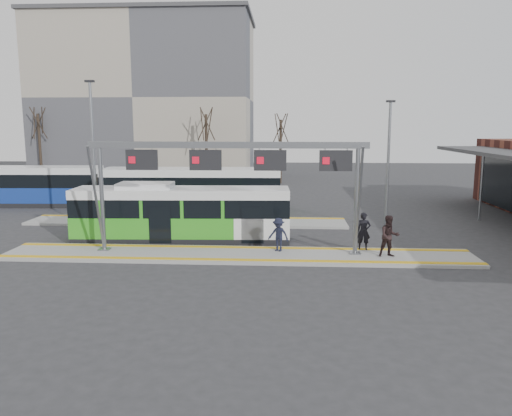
{
  "coord_description": "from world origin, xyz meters",
  "views": [
    {
      "loc": [
        2.24,
        -22.66,
        6.1
      ],
      "look_at": [
        0.68,
        3.0,
        1.82
      ],
      "focal_mm": 35.0,
      "sensor_mm": 36.0,
      "label": 1
    }
  ],
  "objects_px": {
    "gantry": "(230,165)",
    "passenger_b": "(389,236)",
    "hero_bus": "(181,214)",
    "passenger_a": "(364,231)",
    "passenger_c": "(279,235)"
  },
  "relations": [
    {
      "from": "gantry",
      "to": "hero_bus",
      "type": "xyz_separation_m",
      "value": [
        -2.95,
        2.83,
        -2.88
      ]
    },
    {
      "from": "passenger_a",
      "to": "passenger_c",
      "type": "xyz_separation_m",
      "value": [
        -4.1,
        -0.52,
        -0.11
      ]
    },
    {
      "from": "passenger_b",
      "to": "passenger_c",
      "type": "height_order",
      "value": "passenger_b"
    },
    {
      "from": "hero_bus",
      "to": "passenger_a",
      "type": "xyz_separation_m",
      "value": [
        9.3,
        -1.98,
        -0.37
      ]
    },
    {
      "from": "hero_bus",
      "to": "passenger_c",
      "type": "relative_size",
      "value": 7.13
    },
    {
      "from": "gantry",
      "to": "passenger_b",
      "type": "distance_m",
      "value": 7.99
    },
    {
      "from": "gantry",
      "to": "passenger_c",
      "type": "xyz_separation_m",
      "value": [
        2.25,
        0.32,
        -3.35
      ]
    },
    {
      "from": "gantry",
      "to": "hero_bus",
      "type": "bearing_deg",
      "value": 136.19
    },
    {
      "from": "passenger_b",
      "to": "passenger_c",
      "type": "relative_size",
      "value": 1.19
    },
    {
      "from": "passenger_b",
      "to": "hero_bus",
      "type": "bearing_deg",
      "value": 154.63
    },
    {
      "from": "hero_bus",
      "to": "passenger_a",
      "type": "relative_size",
      "value": 6.3
    },
    {
      "from": "gantry",
      "to": "hero_bus",
      "type": "relative_size",
      "value": 1.14
    },
    {
      "from": "gantry",
      "to": "passenger_c",
      "type": "height_order",
      "value": "gantry"
    },
    {
      "from": "hero_bus",
      "to": "passenger_a",
      "type": "distance_m",
      "value": 9.51
    },
    {
      "from": "gantry",
      "to": "passenger_b",
      "type": "xyz_separation_m",
      "value": [
        7.32,
        -0.4,
        -3.2
      ]
    }
  ]
}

